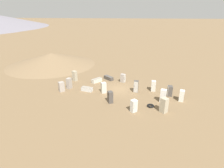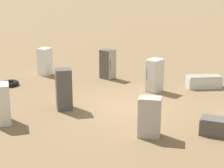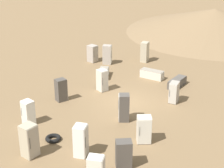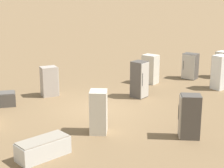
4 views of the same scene
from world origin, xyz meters
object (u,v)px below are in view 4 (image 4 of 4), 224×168
object	(u,v)px
discarded_fridge_1	(49,81)
discarded_fridge_4	(223,65)
discarded_fridge_8	(190,66)
discarded_fridge_10	(220,72)
discarded_fridge_11	(139,79)
discarded_fridge_13	(43,148)
discarded_fridge_6	(99,112)
discarded_fridge_9	(190,116)
discarded_fridge_0	(150,69)

from	to	relation	value
discarded_fridge_1	discarded_fridge_4	bearing A→B (deg)	84.88
discarded_fridge_8	discarded_fridge_10	size ratio (longest dim) A/B	0.82
discarded_fridge_11	discarded_fridge_10	bearing A→B (deg)	148.07
discarded_fridge_13	discarded_fridge_11	bearing A→B (deg)	109.23
discarded_fridge_11	discarded_fridge_6	bearing A→B (deg)	17.22
discarded_fridge_11	discarded_fridge_13	size ratio (longest dim) A/B	0.98
discarded_fridge_1	discarded_fridge_13	distance (m)	6.69
discarded_fridge_10	discarded_fridge_9	bearing A→B (deg)	-150.61
discarded_fridge_1	discarded_fridge_9	world-z (taller)	discarded_fridge_9
discarded_fridge_8	discarded_fridge_11	world-z (taller)	discarded_fridge_11
discarded_fridge_4	discarded_fridge_6	bearing A→B (deg)	-168.72
discarded_fridge_4	discarded_fridge_8	size ratio (longest dim) A/B	1.04
discarded_fridge_1	discarded_fridge_4	size ratio (longest dim) A/B	0.95
discarded_fridge_13	discarded_fridge_10	bearing A→B (deg)	93.20
discarded_fridge_1	discarded_fridge_8	bearing A→B (deg)	87.95
discarded_fridge_8	discarded_fridge_11	size ratio (longest dim) A/B	0.83
discarded_fridge_1	discarded_fridge_11	size ratio (longest dim) A/B	0.83
discarded_fridge_9	discarded_fridge_13	world-z (taller)	discarded_fridge_9
discarded_fridge_11	discarded_fridge_1	bearing A→B (deg)	-53.46
discarded_fridge_9	discarded_fridge_11	size ratio (longest dim) A/B	0.90
discarded_fridge_6	discarded_fridge_13	bearing A→B (deg)	-126.49
discarded_fridge_8	discarded_fridge_13	size ratio (longest dim) A/B	0.82
discarded_fridge_0	discarded_fridge_9	size ratio (longest dim) A/B	0.99
discarded_fridge_1	discarded_fridge_11	distance (m)	4.32
discarded_fridge_8	discarded_fridge_11	bearing A→B (deg)	82.91
discarded_fridge_0	discarded_fridge_6	world-z (taller)	discarded_fridge_6
discarded_fridge_0	discarded_fridge_8	world-z (taller)	discarded_fridge_0
discarded_fridge_6	discarded_fridge_4	bearing A→B (deg)	53.59
discarded_fridge_11	discarded_fridge_8	bearing A→B (deg)	177.97
discarded_fridge_0	discarded_fridge_10	world-z (taller)	discarded_fridge_10
discarded_fridge_4	discarded_fridge_10	xyz separation A→B (m)	(-2.42, -0.81, 0.12)
discarded_fridge_10	discarded_fridge_11	size ratio (longest dim) A/B	1.01
discarded_fridge_0	discarded_fridge_1	world-z (taller)	discarded_fridge_0
discarded_fridge_9	discarded_fridge_4	bearing A→B (deg)	-18.54
discarded_fridge_4	discarded_fridge_6	distance (m)	10.72
discarded_fridge_4	discarded_fridge_13	distance (m)	13.34
discarded_fridge_8	discarded_fridge_10	world-z (taller)	discarded_fridge_10
discarded_fridge_0	discarded_fridge_13	size ratio (longest dim) A/B	0.88
discarded_fridge_13	discarded_fridge_9	bearing A→B (deg)	65.27
discarded_fridge_4	discarded_fridge_8	bearing A→B (deg)	149.18
discarded_fridge_0	discarded_fridge_9	distance (m)	7.45
discarded_fridge_6	discarded_fridge_10	bearing A→B (deg)	47.50
discarded_fridge_0	discarded_fridge_13	bearing A→B (deg)	-77.62
discarded_fridge_1	discarded_fridge_8	world-z (taller)	discarded_fridge_8
discarded_fridge_1	discarded_fridge_4	xyz separation A→B (m)	(8.64, -5.17, 0.04)
discarded_fridge_0	discarded_fridge_6	xyz separation A→B (m)	(-7.08, -2.26, 0.01)
discarded_fridge_11	discarded_fridge_13	xyz separation A→B (m)	(-7.18, -1.21, -0.57)
discarded_fridge_0	discarded_fridge_8	xyz separation A→B (m)	(2.24, -1.25, -0.06)
discarded_fridge_9	discarded_fridge_8	bearing A→B (deg)	-7.32
discarded_fridge_0	discarded_fridge_11	xyz separation A→B (m)	(-2.51, -0.97, 0.09)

